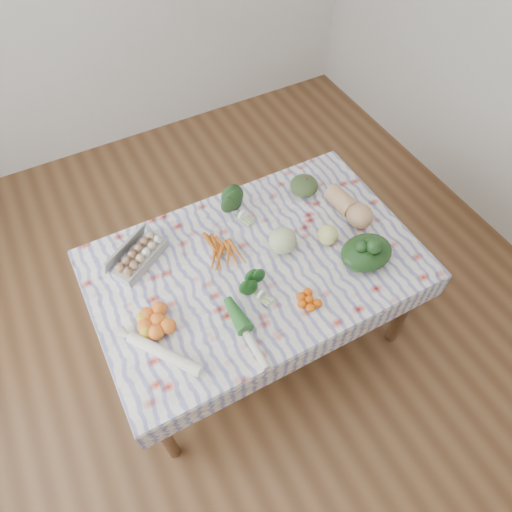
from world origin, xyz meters
TOP-DOWN VIEW (x-y plane):
  - ground at (0.00, 0.00)m, footprint 4.50×4.50m
  - dining_table at (0.00, 0.00)m, footprint 1.60×1.00m
  - tablecloth at (0.00, 0.00)m, footprint 1.66×1.06m
  - egg_carton at (-0.51, 0.28)m, footprint 0.33×0.27m
  - carrot_bunch at (-0.12, 0.14)m, footprint 0.25×0.23m
  - kale_bunch at (0.06, 0.34)m, footprint 0.20×0.18m
  - kabocha_squash at (0.48, 0.31)m, footprint 0.20×0.20m
  - cabbage at (0.16, 0.01)m, footprint 0.18×0.18m
  - butternut_squash at (0.61, 0.05)m, footprint 0.17×0.31m
  - orange_cluster at (-0.56, -0.10)m, footprint 0.25×0.25m
  - broccoli at (-0.09, -0.16)m, footprint 0.17×0.17m
  - mandarin_cluster at (0.12, -0.32)m, footprint 0.16×0.16m
  - grapefruit at (0.40, -0.05)m, footprint 0.13×0.13m
  - spinach_bag at (0.50, -0.24)m, footprint 0.28×0.23m
  - daikon at (-0.60, -0.26)m, footprint 0.27×0.35m
  - leek at (-0.23, -0.35)m, footprint 0.04×0.37m

SIDE VIEW (x-z plane):
  - ground at x=0.00m, z-range 0.00..0.00m
  - dining_table at x=0.00m, z-range 0.30..1.05m
  - tablecloth at x=0.00m, z-range 0.75..0.76m
  - carrot_bunch at x=-0.12m, z-range 0.76..0.80m
  - leek at x=-0.23m, z-range 0.76..0.80m
  - mandarin_cluster at x=0.12m, z-range 0.76..0.81m
  - daikon at x=-0.60m, z-range 0.76..0.82m
  - orange_cluster at x=-0.56m, z-range 0.76..0.84m
  - egg_carton at x=-0.51m, z-range 0.76..0.84m
  - broccoli at x=-0.09m, z-range 0.76..0.86m
  - kabocha_squash at x=0.48m, z-range 0.76..0.87m
  - grapefruit at x=0.40m, z-range 0.76..0.87m
  - spinach_bag at x=0.50m, z-range 0.76..0.88m
  - butternut_squash at x=0.61m, z-range 0.76..0.90m
  - cabbage at x=0.16m, z-range 0.76..0.90m
  - kale_bunch at x=0.06m, z-range 0.76..0.91m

